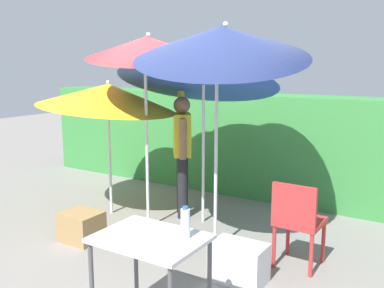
{
  "coord_description": "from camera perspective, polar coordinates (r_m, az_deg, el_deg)",
  "views": [
    {
      "loc": [
        2.63,
        -3.92,
        2.02
      ],
      "look_at": [
        0.0,
        0.3,
        1.1
      ],
      "focal_mm": 40.61,
      "sensor_mm": 36.0,
      "label": 1
    }
  ],
  "objects": [
    {
      "name": "ground_plane",
      "position": [
        5.14,
        -1.81,
        -12.68
      ],
      "size": [
        24.0,
        24.0,
        0.0
      ],
      "primitive_type": "plane",
      "color": "gray"
    },
    {
      "name": "person_vendor",
      "position": [
        5.76,
        -1.31,
        -0.39
      ],
      "size": [
        0.4,
        0.5,
        1.88
      ],
      "color": "black",
      "rests_on": "ground_plane"
    },
    {
      "name": "umbrella_yellow",
      "position": [
        4.53,
        3.85,
        13.19
      ],
      "size": [
        1.9,
        1.85,
        2.71
      ],
      "color": "silver",
      "rests_on": "ground_plane"
    },
    {
      "name": "cooler_box",
      "position": [
        4.24,
        6.17,
        -15.21
      ],
      "size": [
        0.51,
        0.32,
        0.37
      ],
      "primitive_type": "cube",
      "color": "silver",
      "rests_on": "ground_plane"
    },
    {
      "name": "crate_cardboard",
      "position": [
        5.26,
        -14.3,
        -10.46
      ],
      "size": [
        0.44,
        0.38,
        0.34
      ],
      "primitive_type": "cube",
      "color": "#9E7A4C",
      "rests_on": "ground_plane"
    },
    {
      "name": "umbrella_rainbow",
      "position": [
        5.39,
        1.03,
        9.66
      ],
      "size": [
        2.03,
        2.0,
        2.45
      ],
      "color": "silver",
      "rests_on": "ground_plane"
    },
    {
      "name": "bottle_water",
      "position": [
        3.23,
        -0.87,
        -10.32
      ],
      "size": [
        0.07,
        0.07,
        0.24
      ],
      "color": "silver",
      "rests_on": "folding_table"
    },
    {
      "name": "folding_table",
      "position": [
        3.34,
        -5.47,
        -13.5
      ],
      "size": [
        0.8,
        0.6,
        0.76
      ],
      "color": "#4C4C51",
      "rests_on": "ground_plane"
    },
    {
      "name": "chair_plastic",
      "position": [
        4.48,
        13.71,
        -9.55
      ],
      "size": [
        0.45,
        0.45,
        0.89
      ],
      "color": "#B72D2D",
      "rests_on": "ground_plane"
    },
    {
      "name": "umbrella_orange",
      "position": [
        5.21,
        -5.98,
        12.46
      ],
      "size": [
        1.47,
        1.45,
        2.5
      ],
      "color": "silver",
      "rests_on": "ground_plane"
    },
    {
      "name": "umbrella_navy",
      "position": [
        5.84,
        -10.96,
        6.21
      ],
      "size": [
        1.85,
        1.84,
        1.87
      ],
      "color": "silver",
      "rests_on": "ground_plane"
    },
    {
      "name": "hedge_row",
      "position": [
        6.81,
        8.64,
        -0.11
      ],
      "size": [
        8.0,
        0.7,
        1.57
      ],
      "primitive_type": "cube",
      "color": "#38843D",
      "rests_on": "ground_plane"
    }
  ]
}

